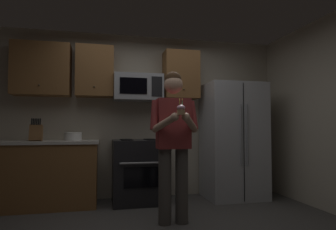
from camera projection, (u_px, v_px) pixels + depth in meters
The scene contains 11 objects.
wall_back at pixel (145, 116), 4.78m from camera, with size 4.40×0.10×2.60m, color #B7AD99.
wall_right at pixel (329, 113), 3.85m from camera, with size 0.10×4.40×2.60m, color #B7AD99.
oven_range at pixel (139, 171), 4.32m from camera, with size 0.76×0.70×0.93m.
microwave at pixel (138, 88), 4.50m from camera, with size 0.74×0.41×0.40m.
refrigerator at pixel (233, 141), 4.63m from camera, with size 0.90×0.75×1.80m.
cabinet_row_upper at pixel (100, 72), 4.43m from camera, with size 2.78×0.36×0.76m.
counter_left at pixel (45, 174), 4.06m from camera, with size 1.44×0.66×0.92m.
knife_block at pixel (36, 133), 4.01m from camera, with size 0.16×0.15×0.32m.
bowl_large_white at pixel (73, 136), 4.20m from camera, with size 0.26×0.26×0.12m.
person at pixel (174, 137), 3.38m from camera, with size 0.60×0.48×1.76m.
cupcake at pixel (181, 110), 3.07m from camera, with size 0.09×0.09×0.17m.
Camera 1 is at (-0.68, -2.99, 1.10)m, focal length 31.19 mm.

